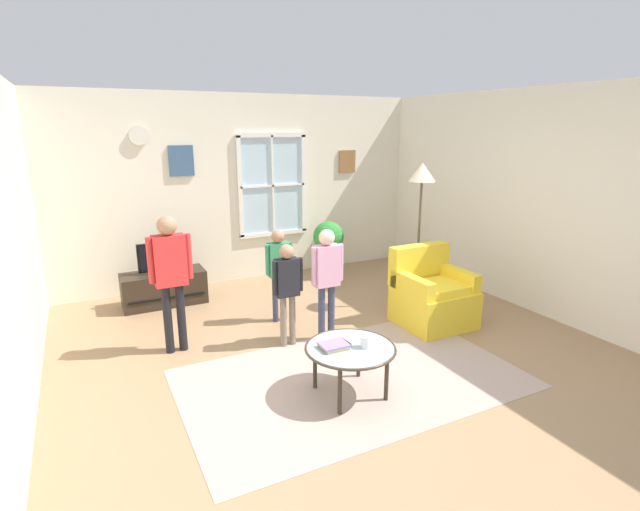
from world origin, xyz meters
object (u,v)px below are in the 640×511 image
coffee_table (350,350)px  person_pink_shirt (327,272)px  person_green_shirt (279,265)px  potted_plant_by_window (328,242)px  book_stack (334,346)px  remote_near_books (345,342)px  tv_stand (164,288)px  person_black_shirt (287,283)px  television (161,257)px  armchair (432,296)px  cup (366,342)px  person_red_shirt (170,268)px  floor_lamp (421,187)px

coffee_table → person_pink_shirt: (0.32, 1.04, 0.34)m
coffee_table → person_green_shirt: size_ratio=0.71×
coffee_table → potted_plant_by_window: size_ratio=0.91×
book_stack → person_green_shirt: (0.20, 1.69, 0.22)m
coffee_table → remote_near_books: bearing=94.8°
remote_near_books → person_pink_shirt: person_pink_shirt is taller
tv_stand → person_black_shirt: person_black_shirt is taller
person_black_shirt → remote_near_books: bearing=-85.2°
television → coffee_table: size_ratio=0.74×
television → armchair: size_ratio=0.65×
tv_stand → coffee_table: bearing=-70.6°
cup → person_black_shirt: (-0.20, 1.15, 0.19)m
person_black_shirt → person_pink_shirt: 0.43m
potted_plant_by_window → person_green_shirt: bearing=-136.1°
television → potted_plant_by_window: (2.40, 0.09, -0.09)m
armchair → person_green_shirt: size_ratio=0.81×
cup → person_black_shirt: bearing=100.0°
person_red_shirt → floor_lamp: 3.02m
book_stack → person_pink_shirt: (0.45, 0.99, 0.30)m
person_black_shirt → person_red_shirt: 1.14m
tv_stand → person_red_shirt: (-0.12, -1.42, 0.66)m
person_red_shirt → tv_stand: bearing=85.1°
person_pink_shirt → floor_lamp: (1.49, 0.41, 0.74)m
tv_stand → person_pink_shirt: person_pink_shirt is taller
potted_plant_by_window → floor_lamp: bearing=-74.3°
person_black_shirt → person_red_shirt: person_red_shirt is taller
tv_stand → coffee_table: 3.09m
coffee_table → person_black_shirt: person_black_shirt is taller
cup → person_green_shirt: bearing=91.1°
coffee_table → person_pink_shirt: person_pink_shirt is taller
book_stack → cup: size_ratio=2.29×
armchair → potted_plant_by_window: 2.12m
person_pink_shirt → person_red_shirt: size_ratio=0.86×
book_stack → person_pink_shirt: person_pink_shirt is taller
person_green_shirt → book_stack: bearing=-96.9°
cup → remote_near_books: size_ratio=0.71×
tv_stand → cup: 3.18m
book_stack → remote_near_books: 0.13m
remote_near_books → person_green_shirt: 1.68m
person_green_shirt → floor_lamp: size_ratio=0.61×
book_stack → person_red_shirt: bearing=125.3°
remote_near_books → person_pink_shirt: (0.33, 0.96, 0.31)m
person_red_shirt → person_green_shirt: bearing=11.8°
television → person_black_shirt: size_ratio=0.53×
cup → remote_near_books: (-0.12, 0.14, -0.04)m
armchair → floor_lamp: size_ratio=0.49×
person_green_shirt → cup: bearing=-88.9°
book_stack → person_red_shirt: person_red_shirt is taller
potted_plant_by_window → coffee_table: bearing=-114.7°
television → book_stack: 2.99m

